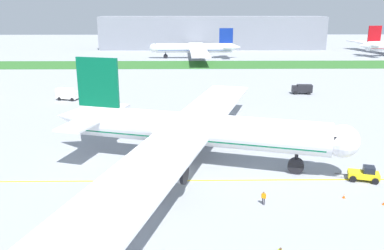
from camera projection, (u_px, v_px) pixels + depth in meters
The scene contains 13 objects.
ground_plane at pixel (178, 170), 60.34m from camera, with size 600.00×600.00×0.00m, color #9399A0.
apron_taxi_line at pixel (178, 181), 56.68m from camera, with size 280.00×0.36×0.01m, color yellow.
grass_median_strip at pixel (183, 65), 168.77m from camera, with size 320.00×24.00×0.10m, color #2D6628.
airliner_foreground at pixel (193, 130), 61.73m from camera, with size 46.20×74.29×15.79m.
pushback_tug at pixel (365, 174), 56.49m from camera, with size 5.94×3.33×2.13m.
ground_crew_wingwalker_port at pixel (264, 197), 49.53m from camera, with size 0.56×0.43×1.75m.
traffic_cone_near_nose at pixel (344, 196), 51.48m from camera, with size 0.36×0.36×0.58m.
traffic_cone_port_wing at pixel (89, 220), 45.58m from camera, with size 0.36×0.36×0.58m.
traffic_cone_starboard_wing at pixel (384, 203), 49.72m from camera, with size 0.36×0.36×0.58m.
service_truck_baggage_loader at pixel (67, 94), 105.05m from camera, with size 5.91×3.75×3.05m.
service_truck_fuel_bowser at pixel (302, 89), 112.34m from camera, with size 5.57×2.70×2.59m.
parked_airliner_far_centre at pixel (196, 48), 188.66m from camera, with size 42.68×67.70×13.76m.
terminal_building at pixel (212, 33), 230.67m from camera, with size 125.47×20.00×18.00m, color gray.
Camera 1 is at (1.21, -56.03, 23.42)m, focal length 37.96 mm.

